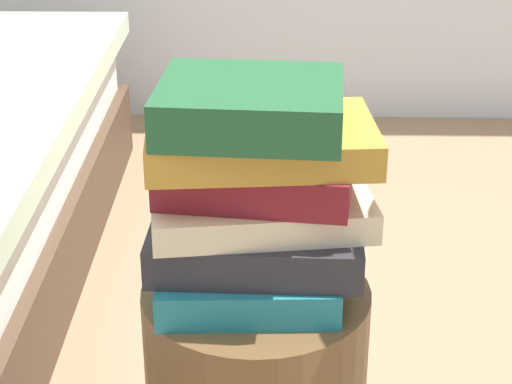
{
  "coord_description": "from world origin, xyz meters",
  "views": [
    {
      "loc": [
        0.02,
        -1.07,
        1.14
      ],
      "look_at": [
        0.0,
        0.0,
        0.63
      ],
      "focal_mm": 63.08,
      "sensor_mm": 36.0,
      "label": 1
    }
  ],
  "objects": [
    {
      "name": "book_ochre",
      "position": [
        0.01,
        0.01,
        0.7
      ],
      "size": [
        0.31,
        0.21,
        0.05
      ],
      "primitive_type": "cube",
      "rotation": [
        0.0,
        0.0,
        0.09
      ],
      "color": "#B7842D",
      "rests_on": "book_maroon"
    },
    {
      "name": "book_teal",
      "position": [
        -0.01,
        -0.01,
        0.5
      ],
      "size": [
        0.25,
        0.21,
        0.05
      ],
      "primitive_type": "cube",
      "rotation": [
        0.0,
        0.0,
        0.04
      ],
      "color": "#1E727F",
      "rests_on": "side_table"
    },
    {
      "name": "book_forest",
      "position": [
        -0.01,
        -0.01,
        0.76
      ],
      "size": [
        0.24,
        0.21,
        0.06
      ],
      "primitive_type": "cube",
      "rotation": [
        0.0,
        0.0,
        -0.07
      ],
      "color": "#1E512D",
      "rests_on": "book_ochre"
    },
    {
      "name": "book_charcoal",
      "position": [
        0.0,
        0.01,
        0.56
      ],
      "size": [
        0.29,
        0.2,
        0.06
      ],
      "primitive_type": "cube",
      "rotation": [
        0.0,
        0.0,
        -0.03
      ],
      "color": "#28282D",
      "rests_on": "book_teal"
    },
    {
      "name": "book_maroon",
      "position": [
        -0.0,
        0.01,
        0.65
      ],
      "size": [
        0.27,
        0.19,
        0.05
      ],
      "primitive_type": "cube",
      "rotation": [
        0.0,
        0.0,
        -0.12
      ],
      "color": "maroon",
      "rests_on": "book_cream"
    },
    {
      "name": "book_cream",
      "position": [
        0.01,
        -0.0,
        0.6
      ],
      "size": [
        0.31,
        0.19,
        0.04
      ],
      "primitive_type": "cube",
      "rotation": [
        0.0,
        0.0,
        0.14
      ],
      "color": "beige",
      "rests_on": "book_charcoal"
    }
  ]
}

